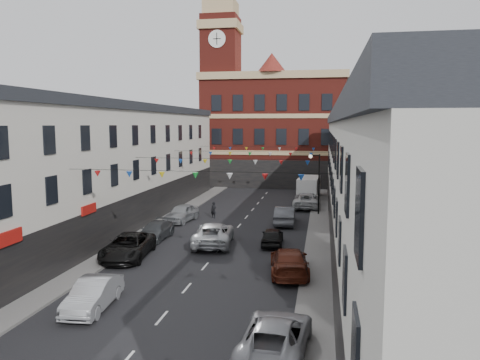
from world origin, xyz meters
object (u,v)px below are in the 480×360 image
Objects in this scene: car_left_e at (182,213)px; moving_car at (214,234)px; car_left_c at (128,246)px; white_van at (309,188)px; car_right_e at (285,215)px; car_right_b at (275,336)px; car_right_d at (272,237)px; street_lamp at (316,176)px; pedestrian at (214,210)px; car_right_f at (307,200)px; car_left_b at (93,294)px; car_left_d at (155,231)px; car_right_c at (289,261)px.

moving_car reaches higher than car_left_e.
white_van is (11.04, 27.07, 0.52)m from car_left_c.
car_right_e is (9.40, 12.51, 0.02)m from car_left_c.
car_right_b is 16.55m from car_right_d.
street_lamp is 1.21× the size of car_right_e.
street_lamp is at bearing -121.96° from car_right_e.
car_right_e reaches higher than pedestrian.
pedestrian is at bearing 39.93° from car_right_f.
car_left_b is 0.90× the size of car_right_e.
car_left_d is 0.78× the size of car_right_f.
car_left_b is 8.65m from car_left_c.
moving_car is (-6.01, 5.91, 0.04)m from car_right_c.
car_right_c is 28.57m from white_van.
car_right_d is at bearing -82.21° from car_right_c.
moving_car reaches higher than pedestrian.
car_right_c is 22.64m from car_right_f.
car_right_f is (0.00, 32.57, 0.07)m from car_right_b.
street_lamp is at bearing -89.02° from car_right_b.
moving_car is (-4.60, -8.10, 0.01)m from car_right_e.
car_left_e reaches higher than car_left_b.
car_left_c is (-12.05, -17.11, -3.11)m from street_lamp.
white_van is (6.24, 22.65, 0.49)m from moving_car.
car_left_b is 22.48m from pedestrian.
car_right_c is at bearing -14.07° from car_left_c.
pedestrian is at bearing -68.75° from car_right_c.
car_right_c is 8.43m from moving_car.
car_right_f is at bearing 56.33° from car_left_c.
car_right_f is at bearing 57.58° from car_left_d.
car_left_b is 0.78× the size of car_left_c.
car_right_e reaches higher than car_left_e.
pedestrian is (2.50, 8.89, 0.10)m from car_left_d.
car_right_f is at bearing -86.86° from white_van.
moving_car is (4.80, 4.42, 0.03)m from car_left_c.
car_right_b is at bearing -51.59° from pedestrian.
car_left_b is 13.18m from moving_car.
car_left_e is 0.78× the size of moving_car.
car_right_b is 38.50m from white_van.
car_right_d is at bearing -178.85° from moving_car.
white_van is at bearing -90.37° from car_right_f.
car_right_e is 9.31m from moving_car.
street_lamp is 27.67m from car_left_b.
car_left_e is 0.79× the size of car_right_f.
car_left_b is at bearing -79.94° from car_left_d.
car_right_d is 2.50× the size of pedestrian.
car_left_d is 1.20× the size of car_right_d.
moving_car is at bearing 36.47° from car_left_c.
street_lamp reaches higher than car_left_b.
car_right_c is 6.74m from car_right_d.
moving_car is (4.80, -7.58, 0.03)m from car_left_e.
car_right_c is at bearing -93.83° from street_lamp.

